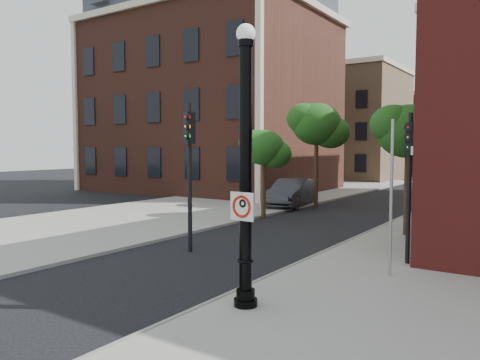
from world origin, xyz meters
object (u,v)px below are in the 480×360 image
Objects in this scene: no_parking_sign at (242,206)px; traffic_signal_right at (409,164)px; parked_car at (292,193)px; traffic_signal_left at (189,152)px; lamppost at (246,181)px.

traffic_signal_right reaches higher than no_parking_sign.
traffic_signal_right is (9.63, -10.82, 2.26)m from parked_car.
traffic_signal_left is (-4.83, 3.97, 1.09)m from no_parking_sign.
lamppost reaches higher than parked_car.
no_parking_sign is at bearing -19.07° from traffic_signal_left.
parked_car is 1.01× the size of traffic_signal_left.
no_parking_sign is 0.13× the size of traffic_signal_right.
parked_car is (-7.70, 16.68, -2.01)m from lamppost.
parked_car is at bearing 122.93° from traffic_signal_left.
lamppost is at bearing -73.68° from parked_car.
parked_car is 13.44m from traffic_signal_left.
parked_car is 1.12× the size of traffic_signal_right.
lamppost is 1.20× the size of parked_car.
lamppost is 1.34× the size of traffic_signal_right.
lamppost is 18.48m from parked_car.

